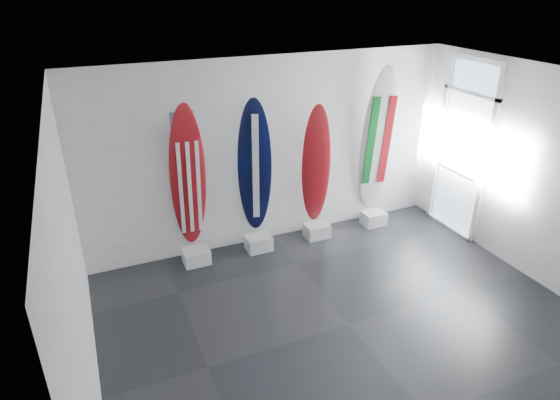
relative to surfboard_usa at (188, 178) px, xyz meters
name	(u,v)px	position (x,y,z in m)	size (l,w,h in m)	color
floor	(349,325)	(1.42, -2.28, -1.38)	(6.00, 6.00, 0.00)	black
ceiling	(367,89)	(1.42, -2.28, 1.62)	(6.00, 6.00, 0.00)	white
wall_back	(273,153)	(1.42, 0.22, 0.12)	(6.00, 6.00, 0.00)	silver
wall_front	(545,372)	(1.42, -4.78, 0.12)	(6.00, 6.00, 0.00)	silver
wall_left	(76,281)	(-1.58, -2.28, 0.12)	(5.00, 5.00, 0.00)	silver
wall_right	(546,180)	(4.42, -2.28, 0.12)	(5.00, 5.00, 0.00)	silver
display_block_usa	(196,256)	(0.00, -0.10, -1.26)	(0.40, 0.30, 0.24)	silver
surfboard_usa	(188,178)	(0.00, 0.00, 0.00)	(0.52, 0.08, 2.30)	maroon
display_block_navy	(259,243)	(1.03, -0.10, -1.26)	(0.40, 0.30, 0.24)	silver
surfboard_navy	(255,169)	(1.03, 0.00, -0.01)	(0.52, 0.08, 2.30)	black
display_block_swiss	(317,230)	(2.08, -0.10, -1.26)	(0.40, 0.30, 0.24)	silver
surfboard_swiss	(316,165)	(2.08, 0.00, -0.12)	(0.46, 0.08, 2.05)	maroon
display_block_italy	(374,218)	(3.22, -0.10, -1.26)	(0.40, 0.30, 0.24)	silver
surfboard_italy	(377,141)	(3.22, 0.00, 0.14)	(0.58, 0.08, 2.58)	silver
wall_outlet	(123,248)	(-1.03, 0.20, -1.03)	(0.09, 0.02, 0.13)	silver
glass_door	(462,151)	(4.39, -0.73, 0.04)	(0.12, 1.16, 2.85)	white
balcony	(511,189)	(5.72, -0.73, -0.88)	(2.80, 2.20, 1.20)	slate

